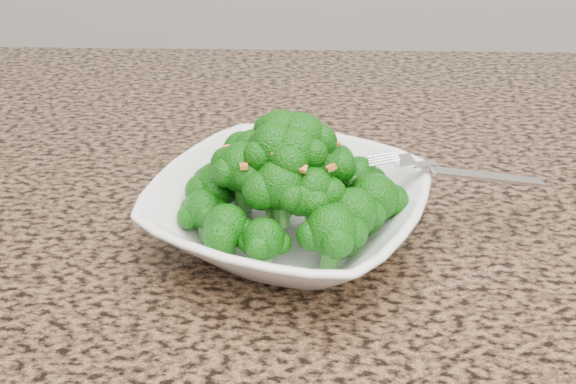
# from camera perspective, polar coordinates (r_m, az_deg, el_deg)

# --- Properties ---
(granite_counter) EXTENTS (1.64, 1.04, 0.03)m
(granite_counter) POSITION_cam_1_polar(r_m,az_deg,el_deg) (0.65, 10.56, -5.60)
(granite_counter) COLOR brown
(granite_counter) RESTS_ON cabinet
(bowl) EXTENTS (0.30, 0.30, 0.06)m
(bowl) POSITION_cam_1_polar(r_m,az_deg,el_deg) (0.63, -0.00, -1.68)
(bowl) COLOR white
(bowl) RESTS_ON granite_counter
(broccoli_pile) EXTENTS (0.20, 0.20, 0.08)m
(broccoli_pile) POSITION_cam_1_polar(r_m,az_deg,el_deg) (0.60, -0.00, 3.73)
(broccoli_pile) COLOR #115F0A
(broccoli_pile) RESTS_ON bowl
(garlic_topping) EXTENTS (0.12, 0.12, 0.01)m
(garlic_topping) POSITION_cam_1_polar(r_m,az_deg,el_deg) (0.58, -0.00, 7.36)
(garlic_topping) COLOR #CE7432
(garlic_topping) RESTS_ON broccoli_pile
(fork) EXTENTS (0.18, 0.06, 0.01)m
(fork) POSITION_cam_1_polar(r_m,az_deg,el_deg) (0.65, 11.05, 2.09)
(fork) COLOR silver
(fork) RESTS_ON bowl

